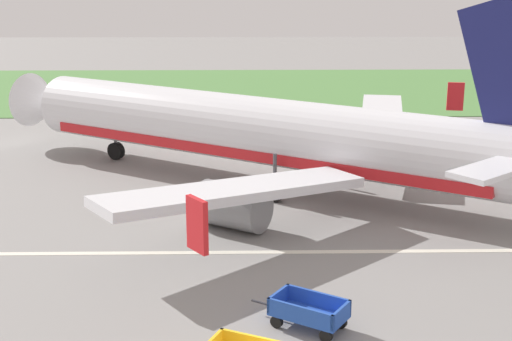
# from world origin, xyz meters

# --- Properties ---
(grass_strip) EXTENTS (220.00, 28.00, 0.06)m
(grass_strip) POSITION_xyz_m (0.00, 53.37, 0.03)
(grass_strip) COLOR #518442
(grass_strip) RESTS_ON ground
(apron_stripe) EXTENTS (120.00, 0.36, 0.01)m
(apron_stripe) POSITION_xyz_m (0.00, 10.34, 0.01)
(apron_stripe) COLOR silver
(apron_stripe) RESTS_ON ground
(airplane) EXTENTS (33.54, 28.11, 11.34)m
(airplane) POSITION_xyz_m (0.75, 20.02, 3.05)
(airplane) COLOR silver
(airplane) RESTS_ON ground
(baggage_cart_third_in_row) EXTENTS (3.38, 2.55, 1.07)m
(baggage_cart_third_in_row) POSITION_xyz_m (1.37, 3.53, 0.60)
(baggage_cart_third_in_row) COLOR #234CB2
(baggage_cart_third_in_row) RESTS_ON ground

